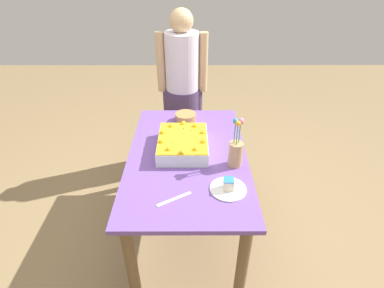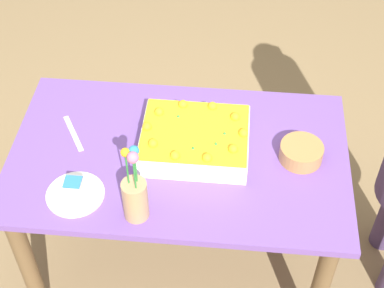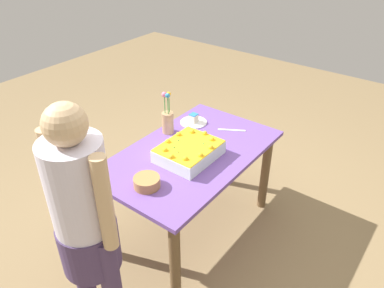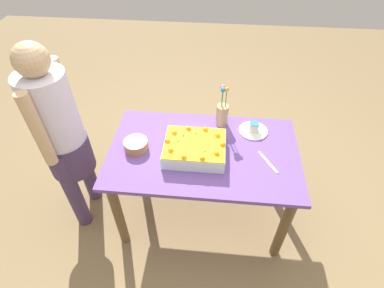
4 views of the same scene
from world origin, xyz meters
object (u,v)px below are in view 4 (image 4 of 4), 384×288
Objects in this scene: cake_knife at (268,162)px; flower_vase at (222,113)px; serving_plate_with_slice at (253,129)px; sheet_cake at (195,148)px; person_standing at (61,133)px; fruit_bowl at (136,145)px.

cake_knife is 0.50m from flower_vase.
sheet_cake is at bearing -146.65° from serving_plate_with_slice.
sheet_cake is 1.93× the size of cake_knife.
person_standing is at bearing -161.48° from flower_vase.
serving_plate_with_slice is at bearing -15.52° from cake_knife.
sheet_cake reaches higher than cake_knife.
serving_plate_with_slice reaches higher than cake_knife.
serving_plate_with_slice is at bearing 17.50° from fruit_bowl.
person_standing is (-1.38, 0.01, 0.13)m from cake_knife.
serving_plate_with_slice is at bearing -15.41° from flower_vase.
cake_knife is at bearing -3.15° from fruit_bowl.
person_standing reaches higher than cake_knife.
person_standing reaches higher than serving_plate_with_slice.
sheet_cake is at bearing -117.45° from flower_vase.
serving_plate_with_slice is 0.32m from cake_knife.
cake_knife is 1.29× the size of fruit_bowl.
flower_vase reaches higher than serving_plate_with_slice.
person_standing is (-0.49, -0.04, 0.10)m from fruit_bowl.
flower_vase is 0.67m from fruit_bowl.
person_standing is at bearing 59.16° from cake_knife.
fruit_bowl is at bearing 178.26° from sheet_cake.
serving_plate_with_slice is 0.26m from flower_vase.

